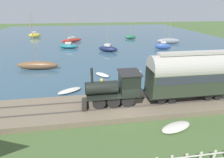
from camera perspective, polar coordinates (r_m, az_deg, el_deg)
The scene contains 18 objects.
ground_plane at distance 16.81m, azimuth 4.31°, elevation -10.91°, with size 200.00×200.00×0.00m, color #476033.
harbor_water at distance 57.99m, azimuth -5.18°, elevation 13.31°, with size 80.00×80.00×0.01m.
rail_embankment at distance 17.33m, azimuth 3.76°, elevation -8.74°, with size 4.81×56.00×0.64m.
steam_locomotive at distance 16.19m, azimuth 1.54°, elevation -2.41°, with size 2.22×5.42×3.67m.
passenger_coach at distance 18.43m, azimuth 24.11°, elevation 1.54°, with size 2.51×8.46×4.79m.
sailboat_navy at distance 39.22m, azimuth -1.33°, elevation 9.93°, with size 3.85×4.76×5.61m.
sailboat_brown at distance 30.14m, azimuth -23.13°, elevation 4.18°, with size 2.16×6.58×7.78m.
sailboat_red at distance 51.08m, azimuth -13.02°, elevation 12.29°, with size 3.72×5.70×7.75m.
sailboat_yellow at distance 62.60m, azimuth -23.95°, elevation 12.99°, with size 2.26×3.62×7.81m.
sailboat_green at distance 55.49m, azimuth 6.06°, elevation 13.52°, with size 1.54×3.49×7.68m.
sailboat_gray at distance 50.13m, azimuth 17.96°, elevation 11.75°, with size 2.27×6.38×6.13m.
sailboat_blue at distance 42.99m, azimuth 16.30°, elevation 10.33°, with size 2.36×3.97×6.73m.
sailboat_teal at distance 43.65m, azimuth -13.98°, elevation 10.45°, with size 2.46×4.82×5.15m.
rowboat_mid_harbor at distance 24.48m, azimuth 21.47°, elevation -0.80°, with size 1.17×2.51×0.37m.
rowboat_near_shore at distance 20.95m, azimuth -13.68°, elevation -3.72°, with size 2.16×2.95×0.40m.
rowboat_off_pier at distance 25.05m, azimuth -3.17°, elevation 1.38°, with size 2.42×2.28×0.42m.
rowboat_far_out at distance 25.95m, azimuth 8.47°, elevation 1.89°, with size 2.23×1.91×0.39m.
beached_dinghy at distance 15.57m, azimuth 20.18°, elevation -14.52°, with size 1.88×3.00×0.44m.
Camera 1 is at (-13.65, 3.27, 9.26)m, focal length 28.00 mm.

